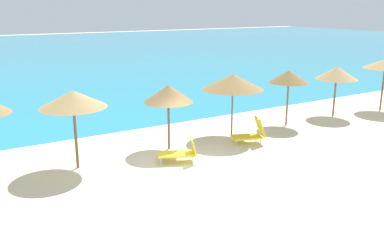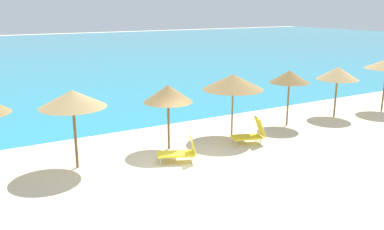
% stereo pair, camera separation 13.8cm
% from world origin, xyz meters
% --- Properties ---
extents(ground_plane, '(160.00, 160.00, 0.00)m').
position_xyz_m(ground_plane, '(0.00, 0.00, 0.00)').
color(ground_plane, beige).
extents(sea_water, '(160.00, 72.62, 0.01)m').
position_xyz_m(sea_water, '(0.00, 41.68, 0.00)').
color(sea_water, teal).
rests_on(sea_water, ground_plane).
extents(beach_umbrella_4, '(2.33, 2.33, 2.83)m').
position_xyz_m(beach_umbrella_4, '(-3.21, 2.00, 2.52)').
color(beach_umbrella_4, brown).
rests_on(beach_umbrella_4, ground_plane).
extents(beach_umbrella_5, '(1.97, 1.97, 2.64)m').
position_xyz_m(beach_umbrella_5, '(0.55, 2.16, 2.29)').
color(beach_umbrella_5, brown).
rests_on(beach_umbrella_5, ground_plane).
extents(beach_umbrella_6, '(2.66, 2.66, 2.80)m').
position_xyz_m(beach_umbrella_6, '(3.70, 2.21, 2.47)').
color(beach_umbrella_6, brown).
rests_on(beach_umbrella_6, ground_plane).
extents(beach_umbrella_7, '(1.90, 1.90, 2.68)m').
position_xyz_m(beach_umbrella_7, '(7.09, 2.37, 2.38)').
color(beach_umbrella_7, brown).
rests_on(beach_umbrella_7, ground_plane).
extents(beach_umbrella_8, '(2.15, 2.15, 2.61)m').
position_xyz_m(beach_umbrella_8, '(10.40, 2.37, 2.28)').
color(beach_umbrella_8, brown).
rests_on(beach_umbrella_8, ground_plane).
extents(lounge_chair_1, '(1.50, 1.08, 1.12)m').
position_xyz_m(lounge_chair_1, '(3.85, 1.00, 0.45)').
color(lounge_chair_1, yellow).
rests_on(lounge_chair_1, ground_plane).
extents(lounge_chair_3, '(1.56, 1.16, 0.94)m').
position_xyz_m(lounge_chair_3, '(0.26, 0.63, 0.40)').
color(lounge_chair_3, yellow).
rests_on(lounge_chair_3, ground_plane).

